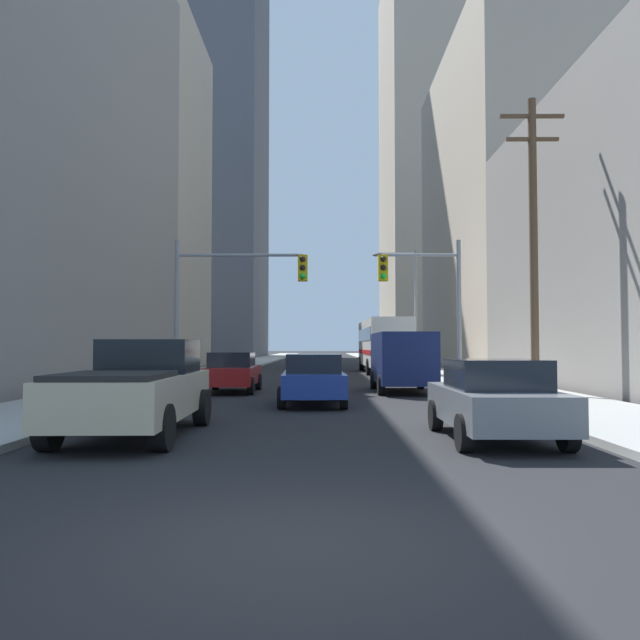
% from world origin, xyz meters
% --- Properties ---
extents(ground_plane, '(400.00, 400.00, 0.00)m').
position_xyz_m(ground_plane, '(0.00, 0.00, 0.00)').
color(ground_plane, black).
extents(sidewalk_left, '(3.91, 160.00, 0.15)m').
position_xyz_m(sidewalk_left, '(-6.99, 50.00, 0.07)').
color(sidewalk_left, '#9E9E99').
rests_on(sidewalk_left, ground).
extents(sidewalk_right, '(3.91, 160.00, 0.15)m').
position_xyz_m(sidewalk_right, '(6.99, 50.00, 0.07)').
color(sidewalk_right, '#9E9E99').
rests_on(sidewalk_right, ground).
extents(city_bus, '(2.67, 11.51, 3.40)m').
position_xyz_m(city_bus, '(4.13, 35.40, 1.93)').
color(city_bus, silver).
rests_on(city_bus, ground).
extents(pickup_truck_beige, '(2.20, 5.45, 1.90)m').
position_xyz_m(pickup_truck_beige, '(-3.44, 6.82, 0.93)').
color(pickup_truck_beige, '#C6B793').
rests_on(pickup_truck_beige, ground).
extents(cargo_van_navy, '(2.16, 5.22, 2.26)m').
position_xyz_m(cargo_van_navy, '(3.24, 18.63, 1.29)').
color(cargo_van_navy, '#141E4C').
rests_on(cargo_van_navy, ground).
extents(sedan_grey, '(1.95, 4.21, 1.52)m').
position_xyz_m(sedan_grey, '(3.43, 6.22, 0.77)').
color(sedan_grey, slate).
rests_on(sedan_grey, ground).
extents(sedan_blue, '(1.95, 4.25, 1.52)m').
position_xyz_m(sedan_blue, '(-0.08, 13.29, 0.77)').
color(sedan_blue, navy).
rests_on(sedan_blue, ground).
extents(sedan_red, '(1.95, 4.21, 1.52)m').
position_xyz_m(sedan_red, '(-3.25, 18.41, 0.77)').
color(sedan_red, maroon).
rests_on(sedan_red, ground).
extents(traffic_signal_near_left, '(5.32, 0.44, 6.00)m').
position_xyz_m(traffic_signal_near_left, '(-3.31, 19.49, 4.11)').
color(traffic_signal_near_left, gray).
rests_on(traffic_signal_near_left, ground).
extents(traffic_signal_near_right, '(3.31, 0.44, 6.00)m').
position_xyz_m(traffic_signal_near_right, '(4.25, 19.49, 4.02)').
color(traffic_signal_near_right, gray).
rests_on(traffic_signal_near_right, ground).
extents(utility_pole_right, '(2.20, 0.28, 10.25)m').
position_xyz_m(utility_pole_right, '(7.39, 15.75, 5.40)').
color(utility_pole_right, brown).
rests_on(utility_pole_right, ground).
extents(street_lamp_right, '(2.65, 0.32, 7.50)m').
position_xyz_m(street_lamp_right, '(5.31, 32.03, 4.57)').
color(street_lamp_right, gray).
rests_on(street_lamp_right, ground).
extents(building_left_mid_office, '(22.64, 18.09, 28.26)m').
position_xyz_m(building_left_mid_office, '(-21.56, 44.10, 14.13)').
color(building_left_mid_office, '#B7A893').
rests_on(building_left_mid_office, ground).
extents(building_left_far_tower, '(23.52, 23.80, 71.04)m').
position_xyz_m(building_left_far_tower, '(-21.00, 91.42, 35.52)').
color(building_left_far_tower, '#4C515B').
rests_on(building_left_far_tower, ground).
extents(building_right_mid_block, '(20.57, 24.47, 25.25)m').
position_xyz_m(building_right_mid_block, '(20.25, 44.04, 12.63)').
color(building_right_mid_block, '#B7A893').
rests_on(building_right_mid_block, ground).
extents(building_right_far_highrise, '(21.45, 24.40, 62.10)m').
position_xyz_m(building_right_far_highrise, '(20.86, 93.12, 31.05)').
color(building_right_far_highrise, '#B7A893').
rests_on(building_right_far_highrise, ground).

